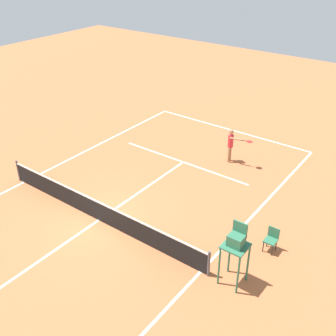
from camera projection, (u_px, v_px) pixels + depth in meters
The scene contains 7 objects.
ground_plane at pixel (99, 220), 16.77m from camera, with size 60.00×60.00×0.00m, color #B76038.
court_lines at pixel (99, 220), 16.77m from camera, with size 10.09×22.46×0.01m.
tennis_net at pixel (98, 210), 16.53m from camera, with size 10.69×0.10×1.07m.
player_serving at pixel (231, 143), 20.59m from camera, with size 1.34×0.45×1.81m.
tennis_ball at pixel (222, 175), 19.84m from camera, with size 0.07×0.07×0.07m, color #CCE033.
umpire_chair at pixel (236, 245), 13.01m from camera, with size 0.80×0.80×2.41m.
courtside_chair_mid at pixel (272, 239), 14.93m from camera, with size 0.44×0.46×0.95m.
Camera 1 is at (-10.31, 9.11, 10.24)m, focal length 43.32 mm.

